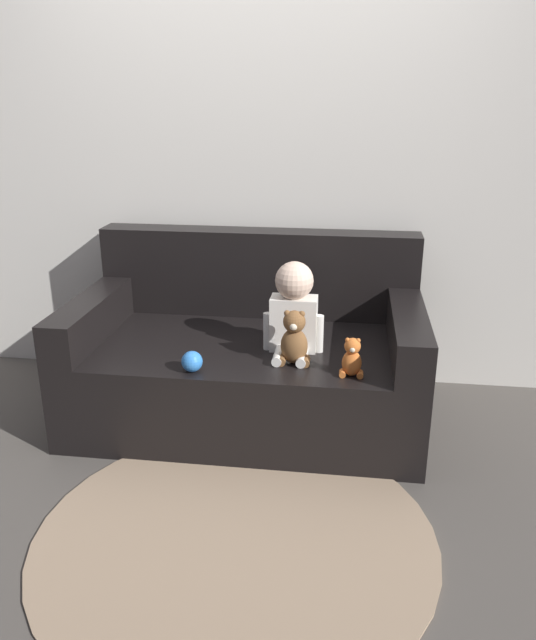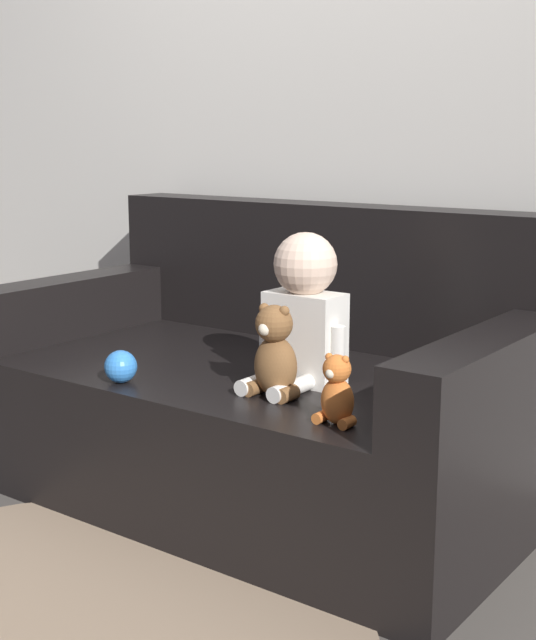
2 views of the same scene
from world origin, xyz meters
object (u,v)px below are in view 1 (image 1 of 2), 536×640
at_px(couch, 249,357).
at_px(person_baby, 294,308).
at_px(teddy_bear_brown, 294,339).
at_px(toy_ball, 192,361).
at_px(plush_toy_side, 352,358).

bearing_deg(couch, person_baby, -33.41).
relative_size(teddy_bear_brown, toy_ball, 2.71).
xyz_separation_m(person_baby, teddy_bear_brown, (0.02, -0.16, -0.09)).
xyz_separation_m(teddy_bear_brown, plush_toy_side, (0.26, -0.10, -0.04)).
xyz_separation_m(couch, toy_ball, (-0.17, -0.47, 0.17)).
bearing_deg(teddy_bear_brown, couch, 128.96).
height_order(couch, teddy_bear_brown, couch).
bearing_deg(toy_ball, plush_toy_side, 4.06).
relative_size(couch, teddy_bear_brown, 6.74).
distance_m(teddy_bear_brown, toy_ball, 0.46).
distance_m(couch, plush_toy_side, 0.70).
height_order(couch, plush_toy_side, couch).
height_order(teddy_bear_brown, toy_ball, teddy_bear_brown).
bearing_deg(couch, toy_ball, -110.45).
xyz_separation_m(person_baby, toy_ball, (-0.42, -0.31, -0.16)).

